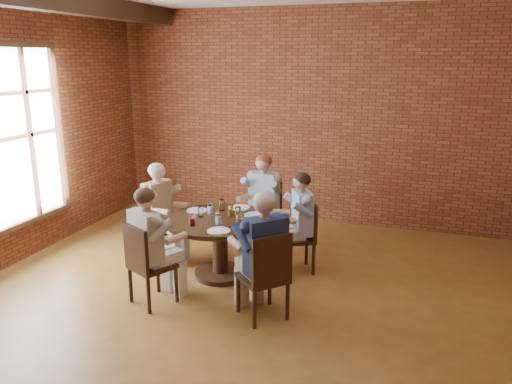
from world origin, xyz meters
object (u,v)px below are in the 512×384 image
(diner_c, at_px, (161,212))
(chair_e, at_px, (267,274))
(chair_b, at_px, (265,211))
(chair_a, at_px, (304,233))
(chair_c, at_px, (157,222))
(diner_e, at_px, (263,255))
(diner_d, at_px, (151,246))
(smartphone, at_px, (225,228))
(chair_d, at_px, (145,262))
(diner_b, at_px, (262,202))
(dining_table, at_px, (220,236))
(diner_a, at_px, (298,223))

(diner_c, height_order, chair_e, diner_c)
(chair_b, bearing_deg, chair_a, -33.70)
(chair_c, xyz_separation_m, diner_e, (1.82, -1.07, 0.18))
(diner_d, distance_m, smartphone, 0.84)
(chair_b, bearing_deg, smartphone, -80.27)
(chair_e, bearing_deg, chair_d, -41.17)
(diner_b, xyz_separation_m, diner_e, (0.61, -1.88, 0.02))
(dining_table, xyz_separation_m, chair_b, (0.20, 1.18, -0.02))
(chair_a, distance_m, diner_b, 0.97)
(chair_d, bearing_deg, chair_b, -81.02)
(chair_c, distance_m, smartphone, 1.40)
(chair_d, distance_m, diner_e, 1.30)
(chair_a, height_order, diner_c, diner_c)
(chair_c, height_order, diner_e, diner_e)
(diner_a, relative_size, diner_b, 0.96)
(diner_a, relative_size, smartphone, 9.77)
(diner_c, relative_size, chair_e, 1.37)
(dining_table, relative_size, diner_d, 1.00)
(dining_table, relative_size, chair_b, 1.40)
(chair_e, bearing_deg, diner_a, -135.57)
(chair_c, relative_size, smartphone, 7.07)
(dining_table, xyz_separation_m, diner_b, (0.19, 1.10, 0.14))
(chair_b, relative_size, chair_c, 1.02)
(diner_d, bearing_deg, diner_a, -107.72)
(diner_c, distance_m, diner_e, 2.04)
(chair_a, relative_size, diner_b, 0.68)
(diner_b, relative_size, chair_e, 1.39)
(chair_b, bearing_deg, diner_e, -63.41)
(chair_b, distance_m, diner_d, 2.16)
(chair_b, distance_m, chair_e, 2.13)
(diner_b, relative_size, smartphone, 10.22)
(dining_table, xyz_separation_m, chair_a, (0.93, 0.49, -0.03))
(diner_a, height_order, chair_c, diner_a)
(diner_c, bearing_deg, chair_b, -35.75)
(diner_b, bearing_deg, diner_e, -62.30)
(chair_e, relative_size, smartphone, 7.32)
(diner_a, height_order, diner_d, diner_d)
(diner_b, distance_m, diner_c, 1.41)
(chair_a, height_order, smartphone, chair_a)
(dining_table, distance_m, chair_a, 1.05)
(chair_e, height_order, smartphone, chair_e)
(chair_b, height_order, chair_d, chair_b)
(chair_c, bearing_deg, diner_a, -69.19)
(chair_a, distance_m, diner_c, 1.90)
(diner_a, xyz_separation_m, chair_c, (-1.89, -0.17, -0.13))
(diner_a, xyz_separation_m, chair_b, (-0.66, 0.72, -0.13))
(chair_c, relative_size, diner_c, 0.71)
(chair_b, relative_size, diner_c, 0.72)
(diner_e, xyz_separation_m, smartphone, (-0.60, 0.45, 0.07))
(diner_a, height_order, diner_c, diner_c)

